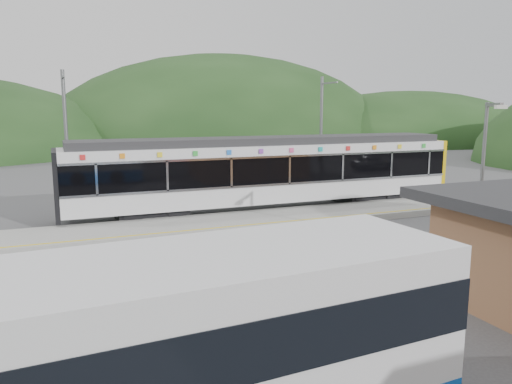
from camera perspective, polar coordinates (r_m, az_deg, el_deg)
name	(u,v)px	position (r m, az deg, el deg)	size (l,w,h in m)	color
ground	(270,243)	(19.51, 1.62, -5.85)	(120.00, 120.00, 0.00)	#4C4C4F
hills	(337,207)	(26.88, 9.22, -1.71)	(146.00, 149.00, 26.00)	#1E3D19
platform	(241,222)	(22.44, -1.76, -3.42)	(26.00, 3.20, 0.30)	#9E9E99
yellow_line	(251,225)	(21.23, -0.54, -3.74)	(26.00, 0.10, 0.01)	yellow
train	(268,170)	(25.51, 1.42, 2.51)	(20.44, 3.01, 3.74)	black
catenary_mast_west	(67,141)	(25.84, -20.83, 5.52)	(0.18, 1.80, 7.00)	slate
catenary_mast_east	(321,135)	(29.66, 7.47, 6.48)	(0.18, 1.80, 7.00)	slate
lamp_post	(485,167)	(18.48, 24.75, 2.61)	(0.39, 1.00, 5.38)	slate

